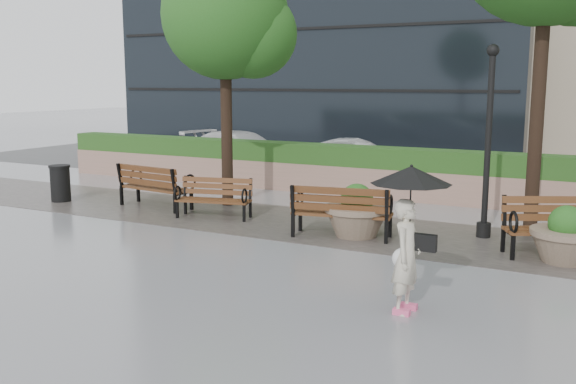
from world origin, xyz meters
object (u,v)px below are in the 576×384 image
at_px(planter_right, 566,240).
at_px(pedestrian, 409,225).
at_px(bench_3, 560,239).
at_px(trash_bin, 60,184).
at_px(lamppost, 487,155).
at_px(car_left, 242,151).
at_px(car_right, 355,158).
at_px(bench_0, 155,195).
at_px(bench_2, 341,222).
at_px(planter_left, 357,216).
at_px(bench_1, 214,207).

bearing_deg(planter_right, pedestrian, -115.46).
bearing_deg(bench_3, trash_bin, 154.68).
distance_m(lamppost, pedestrian, 4.81).
height_order(car_left, pedestrian, pedestrian).
distance_m(planter_right, car_right, 10.62).
height_order(bench_0, bench_2, bench_0).
height_order(bench_3, car_left, car_left).
relative_size(bench_0, planter_right, 1.72).
bearing_deg(trash_bin, bench_2, -1.77).
xyz_separation_m(bench_2, pedestrian, (2.41, -3.45, 0.89)).
bearing_deg(car_right, car_left, 92.96).
distance_m(planter_right, pedestrian, 4.04).
bearing_deg(bench_3, planter_right, -100.40).
height_order(bench_2, bench_3, bench_2).
bearing_deg(trash_bin, lamppost, 5.93).
distance_m(bench_3, planter_right, 0.41).
height_order(bench_3, planter_left, planter_left).
height_order(bench_2, planter_right, bench_2).
height_order(planter_left, pedestrian, pedestrian).
xyz_separation_m(bench_3, car_left, (-10.93, 6.94, 0.37)).
xyz_separation_m(bench_3, trash_bin, (-12.01, -0.27, 0.14)).
relative_size(bench_1, car_left, 0.38).
bearing_deg(bench_2, lamppost, -162.63).
bearing_deg(bench_3, planter_left, 157.82).
bearing_deg(pedestrian, planter_right, -21.00).
xyz_separation_m(bench_1, car_right, (0.38, 7.70, 0.33)).
relative_size(planter_right, lamppost, 0.32).
bearing_deg(lamppost, bench_1, -170.56).
bearing_deg(bench_1, bench_2, -19.92).
bearing_deg(lamppost, trash_bin, -174.07).
bearing_deg(car_left, bench_0, -154.78).
distance_m(bench_1, pedestrian, 6.94).
distance_m(trash_bin, car_right, 9.34).
distance_m(planter_right, trash_bin, 12.12).
height_order(lamppost, car_left, lamppost).
relative_size(planter_left, lamppost, 0.34).
xyz_separation_m(bench_1, trash_bin, (-4.70, -0.12, 0.18)).
bearing_deg(bench_1, trash_bin, 168.01).
bearing_deg(bench_1, bench_0, 156.39).
distance_m(bench_0, pedestrian, 8.79).
distance_m(bench_2, planter_right, 4.12).
distance_m(bench_1, planter_left, 3.55).
height_order(bench_0, planter_right, bench_0).
relative_size(bench_0, planter_left, 1.60).
distance_m(bench_3, pedestrian, 4.36).
relative_size(bench_0, bench_1, 1.15).
xyz_separation_m(planter_right, lamppost, (-1.60, 1.21, 1.27)).
bearing_deg(lamppost, pedestrian, -91.27).
height_order(bench_2, planter_left, planter_left).
height_order(bench_2, lamppost, lamppost).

